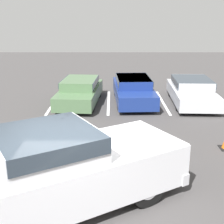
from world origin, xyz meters
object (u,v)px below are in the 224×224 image
at_px(parked_sedan_a, 79,91).
at_px(parked_sedan_c, 191,90).
at_px(pickup_truck, 60,170).
at_px(parked_sedan_b, 132,89).

height_order(parked_sedan_a, parked_sedan_c, same).
xyz_separation_m(pickup_truck, parked_sedan_c, (4.89, 8.54, -0.29)).
bearing_deg(parked_sedan_a, pickup_truck, 7.43).
xyz_separation_m(pickup_truck, parked_sedan_b, (2.11, 8.80, -0.28)).
distance_m(parked_sedan_a, parked_sedan_c, 5.33).
bearing_deg(parked_sedan_b, pickup_truck, -16.09).
xyz_separation_m(parked_sedan_a, parked_sedan_c, (5.33, 0.06, 0.01)).
bearing_deg(parked_sedan_c, parked_sedan_a, -86.68).
bearing_deg(parked_sedan_c, parked_sedan_b, -92.64).
distance_m(parked_sedan_b, parked_sedan_c, 2.79).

